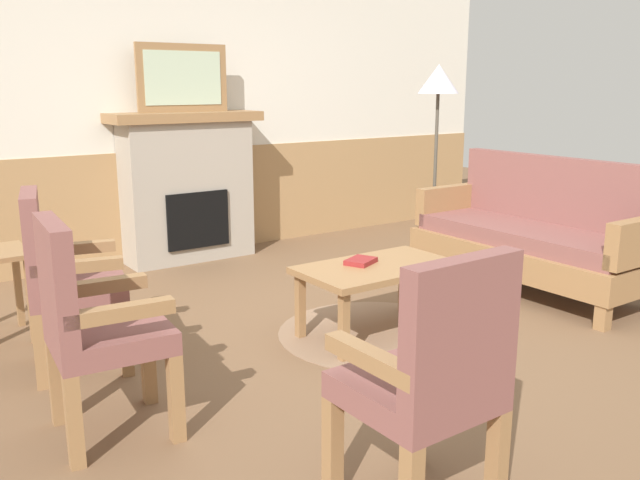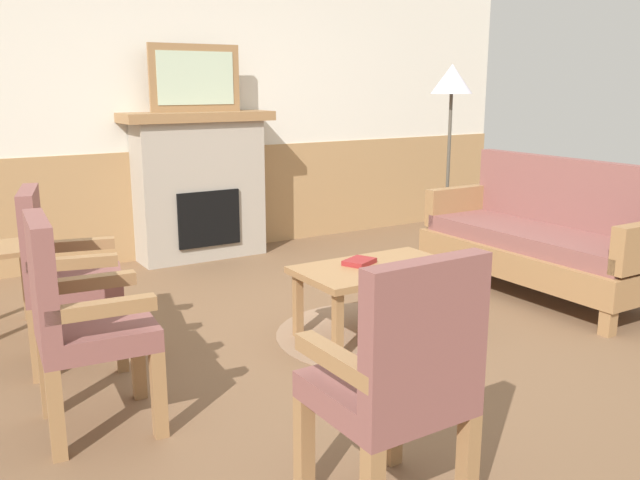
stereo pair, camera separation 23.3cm
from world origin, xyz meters
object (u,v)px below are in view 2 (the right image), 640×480
object	(u,v)px
fireplace	(200,185)
armchair_near_fireplace	(61,269)
framed_picture	(195,78)
coffee_table	(376,274)
armchair_by_window_left	(78,315)
couch	(541,240)
floor_lamp_by_couch	(451,91)
armchair_front_left	(399,376)
book_on_table	(359,262)

from	to	relation	value
fireplace	armchair_near_fireplace	distance (m)	2.37
framed_picture	coffee_table	xyz separation A→B (m)	(0.17, -2.36, -1.17)
fireplace	armchair_by_window_left	size ratio (longest dim) A/B	1.33
fireplace	coffee_table	world-z (taller)	fireplace
couch	floor_lamp_by_couch	world-z (taller)	floor_lamp_by_couch
coffee_table	fireplace	bearing A→B (deg)	94.21
coffee_table	armchair_front_left	bearing A→B (deg)	-124.01
fireplace	armchair_front_left	distance (m)	3.94
fireplace	floor_lamp_by_couch	bearing A→B (deg)	-27.96
book_on_table	armchair_by_window_left	xyz separation A→B (m)	(-1.74, -0.35, 0.08)
framed_picture	couch	xyz separation A→B (m)	(1.73, -2.29, -1.16)
fireplace	floor_lamp_by_couch	xyz separation A→B (m)	(1.95, -1.03, 0.80)
armchair_by_window_left	book_on_table	bearing A→B (deg)	11.50
fireplace	armchair_front_left	world-z (taller)	fireplace
fireplace	framed_picture	distance (m)	0.91
framed_picture	coffee_table	world-z (taller)	framed_picture
framed_picture	armchair_near_fireplace	size ratio (longest dim) A/B	0.82
book_on_table	armchair_front_left	world-z (taller)	armchair_front_left
framed_picture	armchair_near_fireplace	distance (m)	2.58
book_on_table	floor_lamp_by_couch	xyz separation A→B (m)	(1.83, 1.24, 1.00)
book_on_table	floor_lamp_by_couch	distance (m)	2.43
framed_picture	armchair_front_left	distance (m)	4.07
couch	armchair_near_fireplace	distance (m)	3.30
fireplace	book_on_table	world-z (taller)	fireplace
fireplace	framed_picture	size ratio (longest dim) A/B	1.62
framed_picture	book_on_table	xyz separation A→B (m)	(0.11, -2.28, -1.10)
armchair_front_left	armchair_near_fireplace	bearing A→B (deg)	108.85
couch	armchair_front_left	world-z (taller)	same
armchair_by_window_left	framed_picture	bearing A→B (deg)	58.28
coffee_table	armchair_front_left	distance (m)	1.81
armchair_by_window_left	floor_lamp_by_couch	xyz separation A→B (m)	(3.57, 1.60, 0.91)
coffee_table	armchair_front_left	xyz separation A→B (m)	(-1.01, -1.49, 0.15)
armchair_by_window_left	armchair_front_left	bearing A→B (deg)	-57.17
armchair_front_left	floor_lamp_by_couch	distance (m)	4.06
couch	armchair_near_fireplace	xyz separation A→B (m)	(-3.27, 0.48, 0.14)
coffee_table	floor_lamp_by_couch	bearing A→B (deg)	36.85
couch	floor_lamp_by_couch	xyz separation A→B (m)	(0.21, 1.26, 1.05)
framed_picture	armchair_by_window_left	size ratio (longest dim) A/B	0.82
coffee_table	floor_lamp_by_couch	world-z (taller)	floor_lamp_by_couch
fireplace	floor_lamp_by_couch	world-z (taller)	floor_lamp_by_couch
couch	floor_lamp_by_couch	size ratio (longest dim) A/B	1.07
book_on_table	floor_lamp_by_couch	bearing A→B (deg)	34.11
framed_picture	couch	distance (m)	3.10
book_on_table	armchair_by_window_left	bearing A→B (deg)	-168.50
armchair_near_fireplace	armchair_by_window_left	size ratio (longest dim) A/B	1.00
framed_picture	coffee_table	size ratio (longest dim) A/B	0.83
coffee_table	armchair_near_fireplace	distance (m)	1.80
book_on_table	framed_picture	bearing A→B (deg)	92.78
fireplace	book_on_table	distance (m)	2.29
coffee_table	armchair_by_window_left	size ratio (longest dim) A/B	0.98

